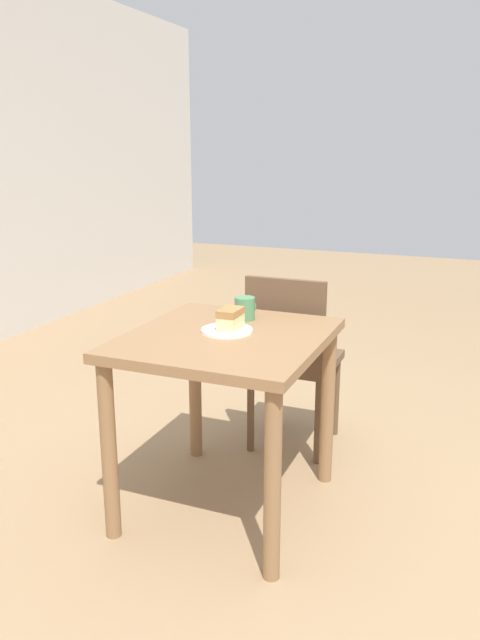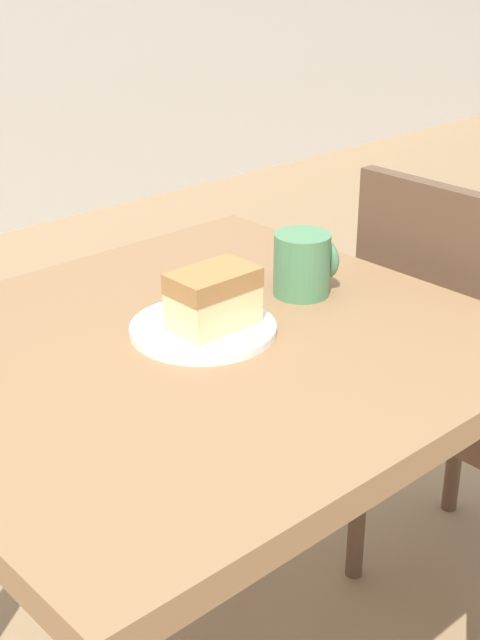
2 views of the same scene
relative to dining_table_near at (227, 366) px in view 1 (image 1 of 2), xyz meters
The scene contains 6 objects.
ground_plane 0.76m from the dining_table_near, 107.97° to the right, with size 14.00×14.00×0.00m, color #997A56.
dining_table_near is the anchor object (origin of this frame).
chair_near_window 0.63m from the dining_table_near, ahead, with size 0.40×0.40×0.89m.
plate 0.14m from the dining_table_near, 20.89° to the left, with size 0.21×0.21×0.01m.
cake_slice 0.19m from the dining_table_near, ahead, with size 0.12×0.08×0.08m.
coffee_mug 0.30m from the dining_table_near, ahead, with size 0.09×0.09×0.10m.
Camera 1 is at (-2.01, -0.53, 1.46)m, focal length 35.00 mm.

